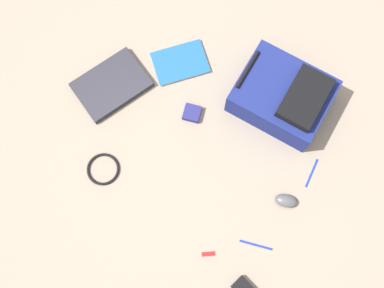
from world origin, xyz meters
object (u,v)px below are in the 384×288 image
object	(u,v)px
computer_mouse	(286,201)
cable_coil	(103,169)
pen_black	(256,245)
pen_blue	(312,173)
laptop	(112,85)
usb_stick	(208,254)
earbud_pouch	(192,113)
book_manual	(180,63)
backpack	(284,96)

from	to	relation	value
computer_mouse	cable_coil	world-z (taller)	computer_mouse
cable_coil	pen_black	world-z (taller)	cable_coil
pen_black	pen_blue	distance (m)	0.40
pen_black	pen_blue	world-z (taller)	same
laptop	usb_stick	size ratio (longest dim) A/B	7.06
cable_coil	earbud_pouch	xyz separation A→B (m)	(0.32, -0.33, 0.01)
book_manual	computer_mouse	distance (m)	0.78
backpack	cable_coil	distance (m)	0.85
pen_blue	computer_mouse	bearing A→B (deg)	146.58
laptop	pen_blue	world-z (taller)	laptop
cable_coil	usb_stick	xyz separation A→B (m)	(-0.26, -0.51, -0.00)
pen_blue	pen_black	bearing A→B (deg)	151.68
book_manual	laptop	bearing A→B (deg)	121.23
pen_black	earbud_pouch	size ratio (longest dim) A/B	1.89
backpack	earbud_pouch	bearing A→B (deg)	109.05
pen_black	computer_mouse	bearing A→B (deg)	-24.40
usb_stick	pen_blue	bearing A→B (deg)	-41.56
laptop	cable_coil	size ratio (longest dim) A/B	2.70
laptop	cable_coil	distance (m)	0.39
usb_stick	cable_coil	bearing A→B (deg)	62.97
laptop	usb_stick	bearing A→B (deg)	-138.63
laptop	pen_black	distance (m)	0.95
book_manual	usb_stick	world-z (taller)	book_manual
backpack	pen_blue	size ratio (longest dim) A/B	3.48
book_manual	computer_mouse	bearing A→B (deg)	-133.41
backpack	book_manual	size ratio (longest dim) A/B	1.61
laptop	earbud_pouch	bearing A→B (deg)	-99.02
laptop	earbud_pouch	size ratio (longest dim) A/B	5.22
usb_stick	earbud_pouch	bearing A→B (deg)	17.63
earbud_pouch	computer_mouse	bearing A→B (deg)	-123.29
computer_mouse	pen_black	bearing A→B (deg)	157.73
pen_blue	usb_stick	world-z (taller)	pen_blue
computer_mouse	usb_stick	bearing A→B (deg)	137.03
book_manual	usb_stick	size ratio (longest dim) A/B	5.39
computer_mouse	cable_coil	distance (m)	0.80
laptop	usb_stick	distance (m)	0.86
book_manual	computer_mouse	world-z (taller)	computer_mouse
pen_black	laptop	bearing A→B (deg)	52.93
book_manual	pen_blue	world-z (taller)	book_manual
backpack	pen_black	world-z (taller)	backpack
cable_coil	pen_blue	xyz separation A→B (m)	(0.16, -0.89, -0.00)
computer_mouse	earbud_pouch	bearing A→B (deg)	58.84
laptop	pen_blue	distance (m)	0.97
pen_black	pen_blue	size ratio (longest dim) A/B	1.03
cable_coil	pen_blue	bearing A→B (deg)	-79.71
cable_coil	backpack	bearing A→B (deg)	-57.28
pen_black	cable_coil	bearing A→B (deg)	75.04
book_manual	pen_blue	distance (m)	0.77
earbud_pouch	pen_blue	bearing A→B (deg)	-106.09
computer_mouse	pen_black	distance (m)	0.23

